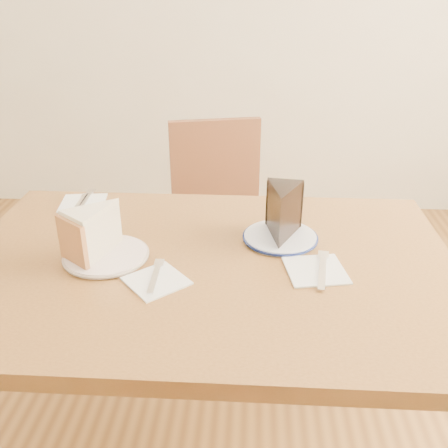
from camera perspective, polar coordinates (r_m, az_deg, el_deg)
table at (r=1.25m, az=-2.03°, el=-8.09°), size 1.20×0.80×0.75m
chair_far at (r=1.98m, az=-0.37°, el=0.09°), size 0.51×0.51×0.86m
plate_cream at (r=1.24m, az=-13.30°, el=-3.53°), size 0.20×0.20×0.01m
plate_navy at (r=1.30m, az=6.44°, el=-1.52°), size 0.19×0.19×0.01m
carrot_cake at (r=1.23m, az=-14.17°, el=-0.84°), size 0.16×0.17×0.11m
chocolate_cake at (r=1.26m, az=6.66°, el=1.01°), size 0.11×0.14×0.12m
napkin_cream at (r=1.13m, az=-7.73°, el=-6.46°), size 0.17×0.17×0.00m
napkin_navy at (r=1.17m, az=10.43°, el=-5.22°), size 0.15×0.15×0.00m
napkin_spare at (r=1.55m, az=-15.81°, el=2.35°), size 0.14×0.14×0.00m
fork_cream at (r=1.14m, az=-7.88°, el=-5.89°), size 0.02×0.14×0.00m
knife_navy at (r=1.17m, az=11.19°, el=-5.17°), size 0.04×0.17×0.00m
fork_spare at (r=1.57m, az=-15.46°, el=2.84°), size 0.02×0.14×0.00m
knife_spare at (r=1.54m, az=-16.25°, el=2.17°), size 0.02×0.16×0.00m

